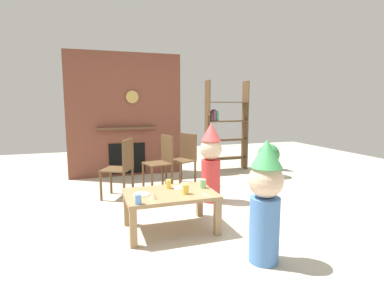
{
  "coord_description": "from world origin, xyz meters",
  "views": [
    {
      "loc": [
        -1.13,
        -3.47,
        1.43
      ],
      "look_at": [
        0.15,
        0.4,
        0.88
      ],
      "focal_mm": 28.25,
      "sensor_mm": 36.0,
      "label": 1
    }
  ],
  "objects_px": {
    "bookshelf": "(223,129)",
    "paper_cup_near_left": "(203,184)",
    "birthday_cake_slice": "(153,196)",
    "child_with_cone_hat": "(265,198)",
    "dining_chair_middle": "(162,159)",
    "paper_cup_far_left": "(168,184)",
    "paper_cup_near_right": "(185,189)",
    "paper_plate_front": "(181,188)",
    "coffee_table": "(170,198)",
    "dining_chair_left": "(122,165)",
    "paper_cup_center": "(138,199)",
    "paper_plate_rear": "(142,194)",
    "dining_chair_right": "(184,156)",
    "potted_plant_tall": "(269,158)",
    "child_in_pink": "(211,160)"
  },
  "relations": [
    {
      "from": "child_in_pink",
      "to": "coffee_table",
      "type": "bearing_deg",
      "value": 0.0
    },
    {
      "from": "paper_cup_near_left",
      "to": "paper_cup_near_right",
      "type": "xyz_separation_m",
      "value": [
        -0.26,
        -0.17,
        0.0
      ]
    },
    {
      "from": "paper_cup_near_right",
      "to": "dining_chair_middle",
      "type": "height_order",
      "value": "dining_chair_middle"
    },
    {
      "from": "paper_plate_front",
      "to": "dining_chair_left",
      "type": "distance_m",
      "value": 1.36
    },
    {
      "from": "paper_cup_near_right",
      "to": "coffee_table",
      "type": "bearing_deg",
      "value": 143.86
    },
    {
      "from": "paper_cup_center",
      "to": "birthday_cake_slice",
      "type": "height_order",
      "value": "paper_cup_center"
    },
    {
      "from": "paper_cup_near_right",
      "to": "paper_cup_far_left",
      "type": "xyz_separation_m",
      "value": [
        -0.13,
        0.27,
        -0.0
      ]
    },
    {
      "from": "dining_chair_left",
      "to": "dining_chair_right",
      "type": "xyz_separation_m",
      "value": [
        1.11,
        0.45,
        0.0
      ]
    },
    {
      "from": "child_in_pink",
      "to": "dining_chair_middle",
      "type": "xyz_separation_m",
      "value": [
        -0.53,
        0.87,
        -0.1
      ]
    },
    {
      "from": "paper_cup_center",
      "to": "dining_chair_left",
      "type": "bearing_deg",
      "value": 89.87
    },
    {
      "from": "coffee_table",
      "to": "paper_cup_near_right",
      "type": "bearing_deg",
      "value": -36.14
    },
    {
      "from": "dining_chair_right",
      "to": "potted_plant_tall",
      "type": "relative_size",
      "value": 1.39
    },
    {
      "from": "paper_cup_near_left",
      "to": "paper_plate_front",
      "type": "bearing_deg",
      "value": 166.25
    },
    {
      "from": "paper_cup_near_left",
      "to": "dining_chair_left",
      "type": "distance_m",
      "value": 1.54
    },
    {
      "from": "paper_cup_near_left",
      "to": "coffee_table",
      "type": "bearing_deg",
      "value": -171.97
    },
    {
      "from": "child_with_cone_hat",
      "to": "dining_chair_left",
      "type": "relative_size",
      "value": 1.25
    },
    {
      "from": "child_with_cone_hat",
      "to": "paper_cup_near_left",
      "type": "bearing_deg",
      "value": -21.42
    },
    {
      "from": "paper_cup_near_left",
      "to": "dining_chair_middle",
      "type": "distance_m",
      "value": 1.63
    },
    {
      "from": "paper_cup_far_left",
      "to": "potted_plant_tall",
      "type": "xyz_separation_m",
      "value": [
        2.43,
        1.69,
        -0.12
      ]
    },
    {
      "from": "paper_plate_rear",
      "to": "dining_chair_left",
      "type": "height_order",
      "value": "dining_chair_left"
    },
    {
      "from": "bookshelf",
      "to": "paper_cup_center",
      "type": "height_order",
      "value": "bookshelf"
    },
    {
      "from": "paper_cup_center",
      "to": "child_in_pink",
      "type": "bearing_deg",
      "value": 42.1
    },
    {
      "from": "paper_plate_rear",
      "to": "birthday_cake_slice",
      "type": "xyz_separation_m",
      "value": [
        0.09,
        -0.19,
        0.03
      ]
    },
    {
      "from": "child_with_cone_hat",
      "to": "dining_chair_middle",
      "type": "bearing_deg",
      "value": -26.55
    },
    {
      "from": "paper_cup_center",
      "to": "dining_chair_left",
      "type": "relative_size",
      "value": 0.11
    },
    {
      "from": "paper_cup_near_right",
      "to": "child_with_cone_hat",
      "type": "height_order",
      "value": "child_with_cone_hat"
    },
    {
      "from": "child_with_cone_hat",
      "to": "paper_plate_rear",
      "type": "bearing_deg",
      "value": 11.22
    },
    {
      "from": "paper_cup_center",
      "to": "dining_chair_right",
      "type": "distance_m",
      "value": 2.37
    },
    {
      "from": "paper_cup_near_left",
      "to": "paper_cup_center",
      "type": "distance_m",
      "value": 0.88
    },
    {
      "from": "child_with_cone_hat",
      "to": "child_in_pink",
      "type": "height_order",
      "value": "child_in_pink"
    },
    {
      "from": "paper_cup_near_right",
      "to": "dining_chair_middle",
      "type": "xyz_separation_m",
      "value": [
        0.14,
        1.79,
        0.02
      ]
    },
    {
      "from": "paper_cup_center",
      "to": "dining_chair_right",
      "type": "bearing_deg",
      "value": 62.03
    },
    {
      "from": "paper_cup_center",
      "to": "birthday_cake_slice",
      "type": "distance_m",
      "value": 0.2
    },
    {
      "from": "dining_chair_right",
      "to": "potted_plant_tall",
      "type": "distance_m",
      "value": 1.74
    },
    {
      "from": "dining_chair_middle",
      "to": "paper_cup_near_left",
      "type": "bearing_deg",
      "value": 80.88
    },
    {
      "from": "paper_cup_near_right",
      "to": "paper_plate_rear",
      "type": "distance_m",
      "value": 0.48
    },
    {
      "from": "birthday_cake_slice",
      "to": "dining_chair_middle",
      "type": "xyz_separation_m",
      "value": [
        0.52,
        1.86,
        0.03
      ]
    },
    {
      "from": "bookshelf",
      "to": "child_in_pink",
      "type": "relative_size",
      "value": 1.65
    },
    {
      "from": "paper_cup_far_left",
      "to": "birthday_cake_slice",
      "type": "distance_m",
      "value": 0.43
    },
    {
      "from": "child_in_pink",
      "to": "dining_chair_right",
      "type": "relative_size",
      "value": 1.28
    },
    {
      "from": "bookshelf",
      "to": "paper_cup_near_left",
      "type": "bearing_deg",
      "value": -118.7
    },
    {
      "from": "paper_cup_far_left",
      "to": "dining_chair_middle",
      "type": "distance_m",
      "value": 1.54
    },
    {
      "from": "paper_cup_far_left",
      "to": "dining_chair_middle",
      "type": "height_order",
      "value": "dining_chair_middle"
    },
    {
      "from": "paper_cup_far_left",
      "to": "dining_chair_right",
      "type": "bearing_deg",
      "value": 67.17
    },
    {
      "from": "dining_chair_middle",
      "to": "paper_cup_center",
      "type": "bearing_deg",
      "value": 57.26
    },
    {
      "from": "dining_chair_right",
      "to": "birthday_cake_slice",
      "type": "bearing_deg",
      "value": 37.92
    },
    {
      "from": "birthday_cake_slice",
      "to": "child_in_pink",
      "type": "height_order",
      "value": "child_in_pink"
    },
    {
      "from": "paper_plate_front",
      "to": "paper_cup_center",
      "type": "bearing_deg",
      "value": -143.88
    },
    {
      "from": "bookshelf",
      "to": "child_with_cone_hat",
      "type": "relative_size",
      "value": 1.69
    },
    {
      "from": "birthday_cake_slice",
      "to": "child_with_cone_hat",
      "type": "distance_m",
      "value": 1.15
    }
  ]
}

